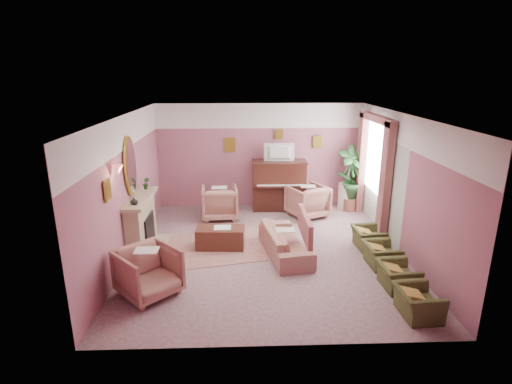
{
  "coord_description": "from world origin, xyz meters",
  "views": [
    {
      "loc": [
        -0.49,
        -7.6,
        3.6
      ],
      "look_at": [
        -0.2,
        0.4,
        1.17
      ],
      "focal_mm": 28.0,
      "sensor_mm": 36.0,
      "label": 1
    }
  ],
  "objects_px": {
    "side_table": "(348,196)",
    "floral_armchair_right": "(307,199)",
    "sofa": "(285,237)",
    "television": "(280,151)",
    "floral_armchair_left": "(220,201)",
    "olive_chair_b": "(398,272)",
    "olive_chair_d": "(368,235)",
    "olive_chair_c": "(381,251)",
    "piano": "(279,186)",
    "olive_chair_a": "(418,298)",
    "coffee_table": "(220,238)",
    "floral_armchair_front": "(148,270)"
  },
  "relations": [
    {
      "from": "floral_armchair_front",
      "to": "olive_chair_a",
      "type": "bearing_deg",
      "value": -10.27
    },
    {
      "from": "floral_armchair_right",
      "to": "floral_armchair_left",
      "type": "bearing_deg",
      "value": -179.06
    },
    {
      "from": "olive_chair_a",
      "to": "side_table",
      "type": "distance_m",
      "value": 5.02
    },
    {
      "from": "sofa",
      "to": "floral_armchair_front",
      "type": "distance_m",
      "value": 2.84
    },
    {
      "from": "piano",
      "to": "television",
      "type": "relative_size",
      "value": 1.75
    },
    {
      "from": "floral_armchair_right",
      "to": "side_table",
      "type": "distance_m",
      "value": 1.34
    },
    {
      "from": "sofa",
      "to": "piano",
      "type": "bearing_deg",
      "value": 87.52
    },
    {
      "from": "olive_chair_b",
      "to": "olive_chair_d",
      "type": "bearing_deg",
      "value": 90.0
    },
    {
      "from": "side_table",
      "to": "piano",
      "type": "bearing_deg",
      "value": 178.78
    },
    {
      "from": "floral_armchair_right",
      "to": "floral_armchair_front",
      "type": "distance_m",
      "value": 4.89
    },
    {
      "from": "sofa",
      "to": "side_table",
      "type": "xyz_separation_m",
      "value": [
        2.0,
        2.77,
        -0.02
      ]
    },
    {
      "from": "floral_armchair_left",
      "to": "side_table",
      "type": "relative_size",
      "value": 1.3
    },
    {
      "from": "floral_armchair_front",
      "to": "olive_chair_d",
      "type": "distance_m",
      "value": 4.55
    },
    {
      "from": "olive_chair_b",
      "to": "sofa",
      "type": "bearing_deg",
      "value": 141.55
    },
    {
      "from": "floral_armchair_left",
      "to": "side_table",
      "type": "height_order",
      "value": "floral_armchair_left"
    },
    {
      "from": "floral_armchair_front",
      "to": "television",
      "type": "bearing_deg",
      "value": 58.94
    },
    {
      "from": "floral_armchair_front",
      "to": "olive_chair_a",
      "type": "distance_m",
      "value": 4.29
    },
    {
      "from": "piano",
      "to": "olive_chair_d",
      "type": "relative_size",
      "value": 2.03
    },
    {
      "from": "television",
      "to": "olive_chair_a",
      "type": "height_order",
      "value": "television"
    },
    {
      "from": "television",
      "to": "floral_armchair_left",
      "type": "distance_m",
      "value": 2.03
    },
    {
      "from": "piano",
      "to": "olive_chair_d",
      "type": "bearing_deg",
      "value": -57.31
    },
    {
      "from": "floral_armchair_right",
      "to": "olive_chair_d",
      "type": "bearing_deg",
      "value": -63.49
    },
    {
      "from": "olive_chair_d",
      "to": "olive_chair_c",
      "type": "bearing_deg",
      "value": -90.0
    },
    {
      "from": "olive_chair_a",
      "to": "olive_chair_b",
      "type": "xyz_separation_m",
      "value": [
        0.0,
        0.82,
        0.0
      ]
    },
    {
      "from": "television",
      "to": "olive_chair_a",
      "type": "bearing_deg",
      "value": -71.61
    },
    {
      "from": "floral_armchair_front",
      "to": "olive_chair_d",
      "type": "bearing_deg",
      "value": 21.92
    },
    {
      "from": "piano",
      "to": "olive_chair_b",
      "type": "relative_size",
      "value": 2.03
    },
    {
      "from": "coffee_table",
      "to": "sofa",
      "type": "height_order",
      "value": "sofa"
    },
    {
      "from": "floral_armchair_left",
      "to": "piano",
      "type": "bearing_deg",
      "value": 23.06
    },
    {
      "from": "floral_armchair_right",
      "to": "floral_armchair_front",
      "type": "xyz_separation_m",
      "value": [
        -3.24,
        -3.66,
        0.0
      ]
    },
    {
      "from": "sofa",
      "to": "coffee_table",
      "type": "bearing_deg",
      "value": 165.22
    },
    {
      "from": "olive_chair_b",
      "to": "side_table",
      "type": "xyz_separation_m",
      "value": [
        0.22,
        4.19,
        0.05
      ]
    },
    {
      "from": "olive_chair_b",
      "to": "side_table",
      "type": "distance_m",
      "value": 4.2
    },
    {
      "from": "side_table",
      "to": "floral_armchair_right",
      "type": "bearing_deg",
      "value": -153.9
    },
    {
      "from": "coffee_table",
      "to": "olive_chair_c",
      "type": "bearing_deg",
      "value": -16.92
    },
    {
      "from": "sofa",
      "to": "floral_armchair_right",
      "type": "xyz_separation_m",
      "value": [
        0.8,
        2.19,
        0.08
      ]
    },
    {
      "from": "sofa",
      "to": "olive_chair_b",
      "type": "bearing_deg",
      "value": -38.45
    },
    {
      "from": "olive_chair_b",
      "to": "olive_chair_c",
      "type": "xyz_separation_m",
      "value": [
        0.0,
        0.82,
        0.0
      ]
    },
    {
      "from": "piano",
      "to": "television",
      "type": "height_order",
      "value": "television"
    },
    {
      "from": "coffee_table",
      "to": "olive_chair_b",
      "type": "relative_size",
      "value": 1.45
    },
    {
      "from": "floral_armchair_right",
      "to": "olive_chair_d",
      "type": "height_order",
      "value": "floral_armchair_right"
    },
    {
      "from": "sofa",
      "to": "olive_chair_c",
      "type": "distance_m",
      "value": 1.88
    },
    {
      "from": "television",
      "to": "piano",
      "type": "bearing_deg",
      "value": 90.0
    },
    {
      "from": "sofa",
      "to": "olive_chair_d",
      "type": "relative_size",
      "value": 2.66
    },
    {
      "from": "olive_chair_c",
      "to": "olive_chair_d",
      "type": "relative_size",
      "value": 1.0
    },
    {
      "from": "sofa",
      "to": "floral_armchair_right",
      "type": "bearing_deg",
      "value": 69.8
    },
    {
      "from": "floral_armchair_front",
      "to": "olive_chair_b",
      "type": "distance_m",
      "value": 4.22
    },
    {
      "from": "sofa",
      "to": "olive_chair_d",
      "type": "xyz_separation_m",
      "value": [
        1.78,
        0.22,
        -0.07
      ]
    },
    {
      "from": "television",
      "to": "olive_chair_b",
      "type": "relative_size",
      "value": 1.16
    },
    {
      "from": "olive_chair_b",
      "to": "olive_chair_d",
      "type": "relative_size",
      "value": 1.0
    }
  ]
}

